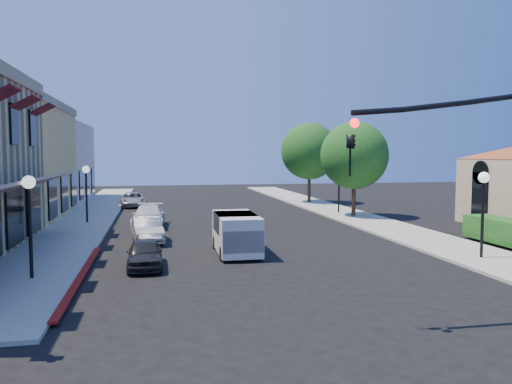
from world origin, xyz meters
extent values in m
plane|color=black|center=(0.00, 0.00, 0.00)|extent=(120.00, 120.00, 0.00)
cube|color=#9B988D|center=(-8.75, 27.00, 0.06)|extent=(3.50, 50.00, 0.12)
cube|color=#9B988D|center=(8.75, 27.00, 0.06)|extent=(3.50, 50.00, 0.12)
cube|color=maroon|center=(-6.90, 8.00, 0.00)|extent=(0.25, 10.00, 0.06)
cube|color=#561416|center=(-9.60, 11.00, 3.05)|extent=(1.75, 17.00, 0.67)
cube|color=#57111C|center=(-9.95, 10.80, 6.55)|extent=(1.02, 1.50, 0.60)
cube|color=#57111C|center=(-9.95, 14.20, 6.55)|extent=(1.02, 1.50, 0.60)
cube|color=#57111C|center=(-9.95, 17.60, 6.55)|extent=(1.02, 1.50, 0.60)
cube|color=black|center=(-10.45, 13.70, 1.60)|extent=(0.12, 2.60, 2.60)
cube|color=black|center=(-10.45, 17.10, 1.60)|extent=(0.12, 2.60, 2.60)
cube|color=beige|center=(-15.50, 38.00, 3.50)|extent=(10.00, 12.00, 7.00)
cube|color=black|center=(14.45, 16.50, 1.80)|extent=(0.12, 1.40, 2.80)
cylinder|color=#392417|center=(8.80, 22.00, 1.05)|extent=(0.28, 0.28, 2.10)
sphere|color=#144815|center=(8.80, 22.00, 4.20)|extent=(4.56, 4.56, 4.56)
cylinder|color=#392417|center=(8.80, 32.00, 1.14)|extent=(0.28, 0.28, 2.27)
sphere|color=#144815|center=(8.80, 32.00, 4.55)|extent=(4.94, 4.94, 4.94)
cylinder|color=black|center=(4.10, 1.50, 5.60)|extent=(7.80, 0.14, 0.14)
imported|color=black|center=(0.20, 1.50, 4.70)|extent=(0.20, 0.16, 1.00)
sphere|color=#FF0C0C|center=(0.20, 1.32, 5.00)|extent=(0.22, 0.22, 0.22)
cylinder|color=black|center=(-8.50, 8.00, 1.60)|extent=(0.12, 0.12, 3.20)
sphere|color=white|center=(-8.50, 8.00, 3.35)|extent=(0.44, 0.44, 0.44)
cylinder|color=black|center=(-8.50, 22.00, 1.60)|extent=(0.12, 0.12, 3.20)
sphere|color=white|center=(-8.50, 22.00, 3.35)|extent=(0.44, 0.44, 0.44)
cylinder|color=black|center=(8.50, 8.00, 1.60)|extent=(0.12, 0.12, 3.20)
sphere|color=white|center=(8.50, 8.00, 3.35)|extent=(0.44, 0.44, 0.44)
cylinder|color=black|center=(8.50, 24.00, 1.60)|extent=(0.12, 0.12, 3.20)
sphere|color=white|center=(8.50, 24.00, 3.35)|extent=(0.44, 0.44, 0.44)
cube|color=silver|center=(-1.00, 11.25, 0.92)|extent=(1.71, 3.89, 1.58)
cube|color=silver|center=(-1.02, 9.58, 0.84)|extent=(1.63, 0.55, 0.88)
cube|color=black|center=(-1.01, 9.89, 1.28)|extent=(1.50, 0.10, 0.79)
cube|color=black|center=(-1.00, 11.52, 1.32)|extent=(1.71, 2.31, 0.79)
cylinder|color=black|center=(-1.76, 9.94, 0.29)|extent=(0.23, 0.58, 0.58)
cylinder|color=black|center=(-1.73, 12.58, 0.29)|extent=(0.23, 0.58, 0.58)
cylinder|color=black|center=(-0.27, 9.93, 0.29)|extent=(0.23, 0.58, 0.58)
cylinder|color=black|center=(-0.24, 12.57, 0.29)|extent=(0.23, 0.58, 0.58)
imported|color=black|center=(-4.80, 9.34, 0.55)|extent=(1.32, 3.22, 1.09)
imported|color=#95999A|center=(-4.80, 15.00, 0.62)|extent=(1.70, 3.89, 1.24)
imported|color=silver|center=(-4.80, 20.00, 0.64)|extent=(2.01, 4.50, 1.28)
imported|color=#A3A6A8|center=(-6.20, 32.00, 0.59)|extent=(2.36, 4.42, 1.18)
camera|label=1|loc=(-4.37, -9.68, 4.28)|focal=35.00mm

